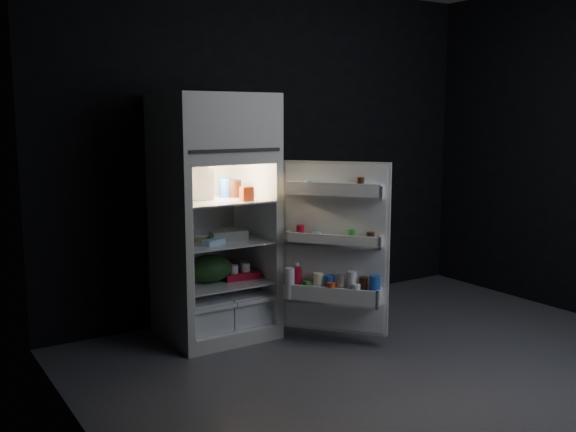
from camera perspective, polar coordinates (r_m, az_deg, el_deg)
floor at (r=4.33m, az=10.87°, el=-13.26°), size 4.00×3.40×0.00m
wall_back at (r=5.38m, az=-1.34°, el=5.97°), size 4.00×0.00×2.70m
wall_left at (r=3.00m, az=-17.22°, el=3.36°), size 0.00×3.40×2.70m
refrigerator at (r=4.72m, az=-6.71°, el=0.71°), size 0.76×0.71×1.78m
fridge_door at (r=4.53m, az=4.14°, el=-3.21°), size 0.61×0.68×1.22m
milk_jug at (r=4.66m, az=-7.68°, el=2.95°), size 0.22×0.22×0.24m
mayo_jar at (r=4.77m, az=-5.54°, el=2.52°), size 0.10×0.10×0.14m
jam_jar at (r=4.75m, az=-4.72°, el=2.44°), size 0.10×0.10×0.13m
amber_bottle at (r=4.63m, az=-9.23°, el=2.76°), size 0.09×0.09×0.22m
small_carton at (r=4.55m, az=-3.70°, el=1.98°), size 0.08×0.06×0.10m
egg_carton at (r=4.67m, az=-5.28°, el=-1.77°), size 0.28×0.13×0.07m
pie at (r=4.77m, az=-7.60°, el=-1.77°), size 0.38×0.38×0.04m
flat_package at (r=4.53m, az=-6.64°, el=-2.31°), size 0.18×0.13×0.04m
wrapped_pkg at (r=4.91m, az=-5.29°, el=-1.37°), size 0.12×0.10×0.05m
produce_bag at (r=4.71m, az=-7.02°, el=-4.65°), size 0.37×0.32×0.20m
yogurt_tray at (r=4.79m, az=-4.23°, el=-5.27°), size 0.28×0.17×0.05m
small_can_red at (r=5.01m, az=-5.26°, el=-4.43°), size 0.07×0.07×0.09m
small_can_silver at (r=4.98m, az=-3.97°, el=-4.49°), size 0.09×0.09×0.09m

